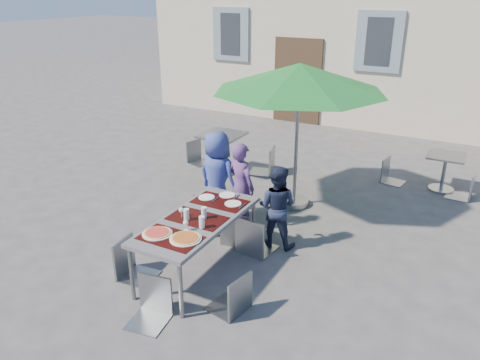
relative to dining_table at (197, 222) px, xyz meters
The scene contains 22 objects.
ground 0.80m from the dining_table, 22.71° to the right, with size 90.00×90.00×0.00m, color #444446.
dining_table is the anchor object (origin of this frame).
pizza_near_left 0.59m from the dining_table, 108.19° to the right, with size 0.35×0.35×0.03m.
pizza_near_right 0.53m from the dining_table, 70.87° to the right, with size 0.36×0.36×0.03m.
glassware 0.17m from the dining_table, 71.92° to the right, with size 0.44×0.43×0.15m.
place_settings 0.64m from the dining_table, 91.12° to the left, with size 0.67×0.42×0.01m.
child_0 1.47m from the dining_table, 111.24° to the left, with size 0.70×0.45×1.43m, color #38489A.
child_1 1.33m from the dining_table, 94.36° to the left, with size 0.48×0.32×1.33m, color #5A3976.
child_2 1.23m from the dining_table, 61.52° to the left, with size 0.57×0.33×1.18m, color #1C243E.
chair_0 1.11m from the dining_table, 114.77° to the left, with size 0.59×0.59×1.04m.
chair_1 0.85m from the dining_table, 83.60° to the left, with size 0.48×0.48×0.94m.
chair_2 0.84m from the dining_table, 60.25° to the left, with size 0.49×0.50×1.01m.
chair_3 0.85m from the dining_table, 144.34° to the right, with size 0.47×0.46×0.94m.
chair_4 0.95m from the dining_table, 32.52° to the right, with size 0.47×0.47×0.90m.
chair_5 1.03m from the dining_table, 87.13° to the right, with size 0.46×0.47×0.91m.
patio_umbrella 2.82m from the dining_table, 82.73° to the left, with size 2.70×2.70×2.33m.
cafe_table_0 3.41m from the dining_table, 115.29° to the left, with size 0.76×0.76×0.81m.
bg_chair_l_0 4.08m from the dining_table, 123.62° to the left, with size 0.48×0.48×0.87m.
bg_chair_r_0 3.60m from the dining_table, 101.43° to the left, with size 0.54×0.54×1.01m.
cafe_table_1 4.91m from the dining_table, 60.50° to the left, with size 0.62×0.62×0.67m.
bg_chair_l_1 4.49m from the dining_table, 70.44° to the left, with size 0.43×0.43×0.85m.
bg_chair_r_1 4.95m from the dining_table, 55.46° to the left, with size 0.42×0.41×0.90m.
Camera 1 is at (2.54, -4.11, 3.37)m, focal length 35.00 mm.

